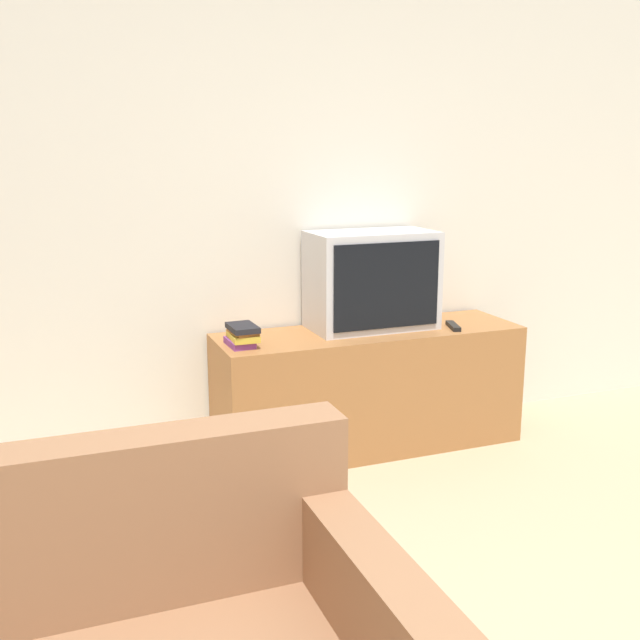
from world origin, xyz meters
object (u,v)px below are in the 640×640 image
tv_stand (369,389)px  television (372,280)px  remote_on_stand (453,326)px  book_stack (242,335)px

tv_stand → television: bearing=59.1°
remote_on_stand → tv_stand: bearing=165.6°
book_stack → television: bearing=9.3°
remote_on_stand → book_stack: bearing=177.4°
book_stack → tv_stand: bearing=4.9°
book_stack → remote_on_stand: bearing=-2.6°
book_stack → remote_on_stand: book_stack is taller
tv_stand → television: size_ratio=2.48×
tv_stand → television: television is taller
tv_stand → remote_on_stand: size_ratio=8.96×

